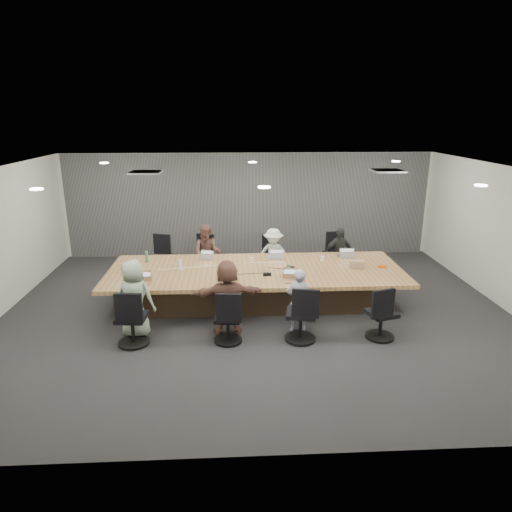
{
  "coord_description": "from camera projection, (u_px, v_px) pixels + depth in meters",
  "views": [
    {
      "loc": [
        -0.47,
        -8.33,
        3.77
      ],
      "look_at": [
        0.0,
        0.4,
        1.05
      ],
      "focal_mm": 32.0,
      "sensor_mm": 36.0,
      "label": 1
    }
  ],
  "objects": [
    {
      "name": "floor",
      "position": [
        257.0,
        312.0,
        9.08
      ],
      "size": [
        10.0,
        8.0,
        0.0
      ],
      "primitive_type": "cube",
      "color": "#29292B",
      "rests_on": "ground"
    },
    {
      "name": "ceiling",
      "position": [
        257.0,
        170.0,
        8.25
      ],
      "size": [
        10.0,
        8.0,
        0.0
      ],
      "primitive_type": "cube",
      "color": "white",
      "rests_on": "wall_back"
    },
    {
      "name": "wall_back",
      "position": [
        249.0,
        205.0,
        12.48
      ],
      "size": [
        10.0,
        0.0,
        2.8
      ],
      "primitive_type": "cube",
      "rotation": [
        1.57,
        0.0,
        0.0
      ],
      "color": "beige",
      "rests_on": "ground"
    },
    {
      "name": "wall_front",
      "position": [
        278.0,
        347.0,
        4.85
      ],
      "size": [
        10.0,
        0.0,
        2.8
      ],
      "primitive_type": "cube",
      "rotation": [
        -1.57,
        0.0,
        0.0
      ],
      "color": "beige",
      "rests_on": "ground"
    },
    {
      "name": "wall_right",
      "position": [
        512.0,
        241.0,
        8.92
      ],
      "size": [
        0.0,
        8.0,
        2.8
      ],
      "primitive_type": "cube",
      "rotation": [
        1.57,
        0.0,
        -1.57
      ],
      "color": "beige",
      "rests_on": "ground"
    },
    {
      "name": "curtain",
      "position": [
        249.0,
        205.0,
        12.4
      ],
      "size": [
        9.8,
        0.04,
        2.8
      ],
      "primitive_type": "cube",
      "color": "slate",
      "rests_on": "ground"
    },
    {
      "name": "conference_table",
      "position": [
        256.0,
        284.0,
        9.44
      ],
      "size": [
        6.0,
        2.2,
        0.74
      ],
      "color": "#3F2E1F",
      "rests_on": "ground"
    },
    {
      "name": "chair_0",
      "position": [
        165.0,
        260.0,
        10.95
      ],
      "size": [
        0.71,
        0.71,
        0.83
      ],
      "primitive_type": null,
      "rotation": [
        0.0,
        0.0,
        2.8
      ],
      "color": "black",
      "rests_on": "ground"
    },
    {
      "name": "chair_1",
      "position": [
        208.0,
        260.0,
        11.01
      ],
      "size": [
        0.69,
        0.69,
        0.8
      ],
      "primitive_type": null,
      "rotation": [
        0.0,
        0.0,
        2.81
      ],
      "color": "black",
      "rests_on": "ground"
    },
    {
      "name": "chair_2",
      "position": [
        272.0,
        261.0,
        11.1
      ],
      "size": [
        0.56,
        0.56,
        0.73
      ],
      "primitive_type": null,
      "rotation": [
        0.0,
        0.0,
        3.0
      ],
      "color": "black",
      "rests_on": "ground"
    },
    {
      "name": "chair_3",
      "position": [
        335.0,
        258.0,
        11.16
      ],
      "size": [
        0.63,
        0.63,
        0.83
      ],
      "primitive_type": null,
      "rotation": [
        0.0,
        0.0,
        3.28
      ],
      "color": "black",
      "rests_on": "ground"
    },
    {
      "name": "chair_4",
      "position": [
        132.0,
        322.0,
        7.7
      ],
      "size": [
        0.61,
        0.61,
        0.83
      ],
      "primitive_type": null,
      "rotation": [
        0.0,
        0.0,
        -0.08
      ],
      "color": "black",
      "rests_on": "ground"
    },
    {
      "name": "chair_5",
      "position": [
        228.0,
        322.0,
        7.8
      ],
      "size": [
        0.56,
        0.56,
        0.76
      ],
      "primitive_type": null,
      "rotation": [
        0.0,
        0.0,
        -0.09
      ],
      "color": "black",
      "rests_on": "ground"
    },
    {
      "name": "chair_6",
      "position": [
        301.0,
        318.0,
        7.85
      ],
      "size": [
        0.66,
        0.66,
        0.85
      ],
      "primitive_type": null,
      "rotation": [
        0.0,
        0.0,
        -0.18
      ],
      "color": "black",
      "rests_on": "ground"
    },
    {
      "name": "chair_7",
      "position": [
        381.0,
        317.0,
        7.93
      ],
      "size": [
        0.66,
        0.66,
        0.78
      ],
      "primitive_type": null,
      "rotation": [
        0.0,
        0.0,
        0.31
      ],
      "color": "black",
      "rests_on": "ground"
    },
    {
      "name": "person_1",
      "position": [
        207.0,
        253.0,
        10.59
      ],
      "size": [
        0.72,
        0.6,
        1.36
      ],
      "primitive_type": "imported",
      "rotation": [
        0.0,
        0.0,
        6.15
      ],
      "color": "brown",
      "rests_on": "ground"
    },
    {
      "name": "laptop_1",
      "position": [
        206.0,
        258.0,
        10.05
      ],
      "size": [
        0.32,
        0.26,
        0.02
      ],
      "primitive_type": "cube",
      "rotation": [
        0.0,
        0.0,
        2.9
      ],
      "color": "#B2B2B7",
      "rests_on": "conference_table"
    },
    {
      "name": "person_2",
      "position": [
        273.0,
        255.0,
        10.69
      ],
      "size": [
        0.87,
        0.59,
        1.25
      ],
      "primitive_type": "imported",
      "rotation": [
        0.0,
        0.0,
        6.12
      ],
      "color": "silver",
      "rests_on": "ground"
    },
    {
      "name": "laptop_2",
      "position": [
        276.0,
        257.0,
        10.12
      ],
      "size": [
        0.34,
        0.24,
        0.02
      ],
      "primitive_type": "cube",
      "rotation": [
        0.0,
        0.0,
        3.09
      ],
      "color": "#B2B2B7",
      "rests_on": "conference_table"
    },
    {
      "name": "person_3",
      "position": [
        339.0,
        254.0,
        10.77
      ],
      "size": [
        0.78,
        0.44,
        1.25
      ],
      "primitive_type": "imported",
      "rotation": [
        0.0,
        0.0,
        6.48
      ],
      "color": "#292929",
      "rests_on": "ground"
    },
    {
      "name": "laptop_3",
      "position": [
        344.0,
        255.0,
        10.2
      ],
      "size": [
        0.33,
        0.24,
        0.02
      ],
      "primitive_type": "cube",
      "rotation": [
        0.0,
        0.0,
        3.08
      ],
      "color": "#B2B2B7",
      "rests_on": "conference_table"
    },
    {
      "name": "person_4",
      "position": [
        135.0,
        298.0,
        7.95
      ],
      "size": [
        0.76,
        0.58,
        1.4
      ],
      "primitive_type": "imported",
      "rotation": [
        0.0,
        0.0,
        2.93
      ],
      "color": "#8FA78B",
      "rests_on": "ground"
    },
    {
      "name": "laptop_4",
      "position": [
        141.0,
        285.0,
        8.46
      ],
      "size": [
        0.34,
        0.26,
        0.02
      ],
      "primitive_type": "cube",
      "rotation": [
        0.0,
        0.0,
        0.19
      ],
      "color": "#8C6647",
      "rests_on": "conference_table"
    },
    {
      "name": "person_5",
      "position": [
        228.0,
        297.0,
        8.04
      ],
      "size": [
        1.31,
        0.53,
        1.37
      ],
      "primitive_type": "imported",
      "rotation": [
        0.0,
        0.0,
        3.24
      ],
      "color": "brown",
      "rests_on": "ground"
    },
    {
      "name": "laptop_5",
      "position": [
        228.0,
        283.0,
        8.54
      ],
      "size": [
        0.36,
        0.26,
        0.02
      ],
      "primitive_type": "cube",
      "rotation": [
        0.0,
        0.0,
        0.05
      ],
      "color": "#8C6647",
      "rests_on": "conference_table"
    },
    {
      "name": "person_6",
      "position": [
        298.0,
        301.0,
        8.13
      ],
      "size": [
        0.44,
        0.3,
        1.19
      ],
      "primitive_type": "imported",
      "rotation": [
        0.0,
        0.0,
        3.18
      ],
      "color": "#9B9EB7",
      "rests_on": "ground"
    },
    {
      "name": "laptop_6",
      "position": [
        294.0,
        282.0,
        8.61
      ],
      "size": [
        0.37,
        0.29,
        0.02
      ],
      "primitive_type": "cube",
      "rotation": [
        0.0,
        0.0,
        -0.2
      ],
      "color": "#8C6647",
      "rests_on": "conference_table"
    },
    {
      "name": "bottle_green_left",
      "position": [
        147.0,
        257.0,
        9.75
      ],
      "size": [
        0.07,
        0.07,
        0.24
      ],
      "primitive_type": "cylinder",
      "rotation": [
        0.0,
        0.0,
        0.12
      ],
      "color": "#407D51",
      "rests_on": "conference_table"
    },
    {
      "name": "bottle_green_right",
      "position": [
        288.0,
        271.0,
        8.86
      ],
      "size": [
        0.08,
        0.08,
        0.25
      ],
      "primitive_type": "cylinder",
      "rotation": [
        0.0,
        0.0,
        0.19
      ],
      "color": "#407D51",
      "rests_on": "conference_table"
    },
    {
      "name": "bottle_clear",
      "position": [
        180.0,
        265.0,
        9.24
      ],
      "size": [
        0.09,
        0.09,
        0.23
      ],
      "primitive_type": "cylinder",
      "rotation": [
        0.0,
        0.0,
        0.35
      ],
      "color": "silver",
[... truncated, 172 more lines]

